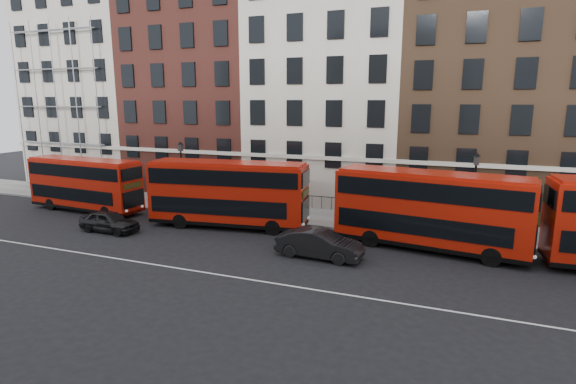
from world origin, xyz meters
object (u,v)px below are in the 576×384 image
at_px(bus_a, 85,183).
at_px(car_front, 319,244).
at_px(bus_b, 227,192).
at_px(bus_c, 429,209).
at_px(car_rear, 109,221).

xyz_separation_m(bus_a, car_front, (20.40, -3.61, -1.44)).
distance_m(bus_b, car_front, 8.67).
distance_m(bus_c, car_front, 6.82).
xyz_separation_m(bus_c, car_rear, (-20.11, -3.87, -1.76)).
relative_size(bus_a, bus_b, 0.91).
distance_m(bus_b, bus_c, 13.25).
bearing_deg(bus_a, bus_c, 4.16).
bearing_deg(bus_b, car_rear, -158.18).
distance_m(bus_c, car_rear, 20.55).
xyz_separation_m(bus_b, car_front, (7.71, -3.60, -1.65)).
xyz_separation_m(bus_a, bus_c, (25.94, 0.00, 0.23)).
relative_size(car_rear, car_front, 0.86).
height_order(bus_c, car_rear, bus_c).
relative_size(bus_c, car_front, 2.31).
bearing_deg(bus_b, car_front, -32.58).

